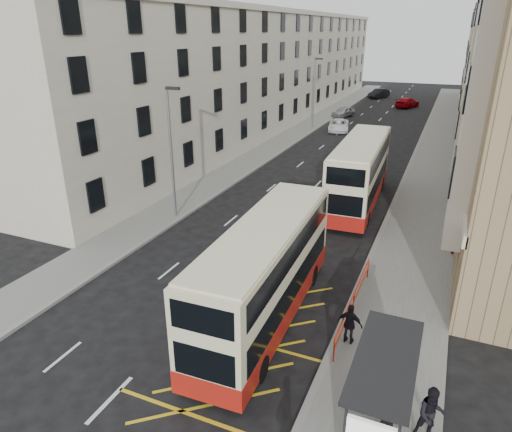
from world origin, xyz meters
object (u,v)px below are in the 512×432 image
at_px(pedestrian_mid, 432,414).
at_px(white_van, 339,125).
at_px(double_decker_rear, 360,173).
at_px(pedestrian_far, 350,324).
at_px(bus_shelter, 387,389).
at_px(car_red, 407,102).
at_px(car_dark, 379,93).
at_px(car_silver, 343,112).
at_px(double_decker_front, 266,273).
at_px(street_lamp_near, 172,147).
at_px(street_lamp_far, 315,90).

relative_size(pedestrian_mid, white_van, 0.36).
bearing_deg(double_decker_rear, pedestrian_far, -81.86).
bearing_deg(bus_shelter, car_red, 95.56).
xyz_separation_m(white_van, car_dark, (-0.24, 30.11, 0.10)).
relative_size(white_van, car_silver, 1.21).
distance_m(bus_shelter, pedestrian_far, 4.73).
distance_m(pedestrian_far, car_dark, 69.48).
xyz_separation_m(double_decker_front, white_van, (-6.31, 38.28, -1.49)).
distance_m(car_dark, car_red, 10.42).
relative_size(bus_shelter, car_silver, 1.06).
bearing_deg(double_decker_front, pedestrian_mid, -31.56).
height_order(car_dark, car_red, car_dark).
bearing_deg(street_lamp_near, white_van, 84.38).
xyz_separation_m(pedestrian_far, car_silver, (-11.49, 48.08, -0.28)).
bearing_deg(car_dark, car_silver, -71.94).
relative_size(bus_shelter, car_dark, 0.90).
xyz_separation_m(street_lamp_far, pedestrian_mid, (15.94, -41.63, -3.60)).
xyz_separation_m(double_decker_front, double_decker_rear, (0.75, 14.85, 0.10)).
height_order(pedestrian_mid, white_van, pedestrian_mid).
height_order(street_lamp_near, car_dark, street_lamp_near).
bearing_deg(street_lamp_far, double_decker_front, -76.19).
relative_size(street_lamp_near, car_dark, 1.70).
bearing_deg(pedestrian_mid, bus_shelter, -165.83).
height_order(white_van, car_red, car_red).
bearing_deg(pedestrian_far, pedestrian_mid, 137.91).
bearing_deg(double_decker_rear, street_lamp_near, -147.45).
xyz_separation_m(car_silver, car_dark, (1.38, 20.66, 0.09)).
bearing_deg(pedestrian_mid, white_van, 90.07).
xyz_separation_m(street_lamp_far, double_decker_front, (9.30, -37.85, -2.46)).
height_order(bus_shelter, car_dark, bus_shelter).
bearing_deg(car_silver, white_van, -59.23).
distance_m(street_lamp_far, white_van, 4.98).
relative_size(bus_shelter, pedestrian_far, 2.60).
bearing_deg(street_lamp_far, double_decker_rear, -66.40).
bearing_deg(white_van, double_decker_front, -92.42).
distance_m(bus_shelter, white_van, 44.42).
height_order(double_decker_rear, white_van, double_decker_rear).
bearing_deg(double_decker_rear, car_dark, 95.43).
xyz_separation_m(bus_shelter, white_van, (-11.70, 42.83, -1.46)).
relative_size(pedestrian_mid, car_red, 0.34).
relative_size(bus_shelter, car_red, 0.82).
distance_m(street_lamp_near, car_silver, 40.11).
relative_size(car_dark, car_red, 0.91).
bearing_deg(car_silver, pedestrian_far, -55.54).
relative_size(street_lamp_far, white_van, 1.64).
distance_m(street_lamp_near, car_red, 52.64).
height_order(pedestrian_mid, car_red, pedestrian_mid).
xyz_separation_m(pedestrian_mid, white_van, (-12.95, 42.07, -0.36)).
bearing_deg(double_decker_rear, street_lamp_far, 111.27).
height_order(street_lamp_near, double_decker_rear, street_lamp_near).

